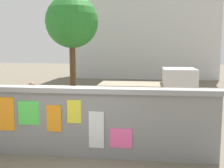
# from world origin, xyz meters

# --- Properties ---
(ground) EXTENTS (60.00, 60.00, 0.00)m
(ground) POSITION_xyz_m (0.00, 8.00, 0.00)
(ground) COLOR #6B6051
(poster_wall) EXTENTS (6.69, 0.42, 1.69)m
(poster_wall) POSITION_xyz_m (-0.01, -0.00, 0.87)
(poster_wall) COLOR gray
(poster_wall) RESTS_ON ground
(auto_rickshaw_truck) EXTENTS (3.62, 1.54, 1.85)m
(auto_rickshaw_truck) POSITION_xyz_m (1.78, 4.20, 0.90)
(auto_rickshaw_truck) COLOR black
(auto_rickshaw_truck) RESTS_ON ground
(motorcycle) EXTENTS (1.90, 0.56, 0.87)m
(motorcycle) POSITION_xyz_m (-2.02, 3.63, 0.46)
(motorcycle) COLOR black
(motorcycle) RESTS_ON ground
(bicycle_near) EXTENTS (1.71, 0.44, 0.95)m
(bicycle_near) POSITION_xyz_m (-0.50, 1.85, 0.36)
(bicycle_near) COLOR black
(bicycle_near) RESTS_ON ground
(person_walking) EXTENTS (0.34, 0.34, 1.62)m
(person_walking) POSITION_xyz_m (-1.78, 1.39, 0.99)
(person_walking) COLOR #D83F72
(person_walking) RESTS_ON ground
(tree_roadside) EXTENTS (3.29, 3.29, 5.87)m
(tree_roadside) POSITION_xyz_m (-3.12, 10.80, 4.19)
(tree_roadside) COLOR brown
(tree_roadside) RESTS_ON ground
(building_background) EXTENTS (12.24, 4.54, 7.68)m
(building_background) POSITION_xyz_m (1.36, 18.70, 3.86)
(building_background) COLOR silver
(building_background) RESTS_ON ground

